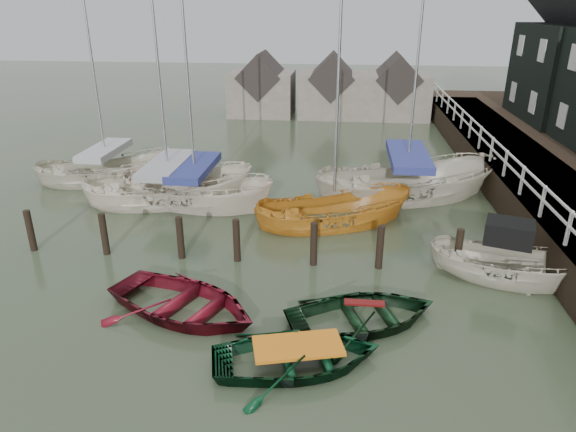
# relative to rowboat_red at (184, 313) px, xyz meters

# --- Properties ---
(ground) EXTENTS (120.00, 120.00, 0.00)m
(ground) POSITION_rel_rowboat_red_xyz_m (2.00, 0.08, 0.00)
(ground) COLOR #2E3924
(ground) RESTS_ON ground
(pier) EXTENTS (3.04, 32.00, 2.70)m
(pier) POSITION_rel_rowboat_red_xyz_m (11.48, 10.08, 0.71)
(pier) COLOR black
(pier) RESTS_ON ground
(mooring_pilings) EXTENTS (13.72, 0.22, 1.80)m
(mooring_pilings) POSITION_rel_rowboat_red_xyz_m (0.89, 3.08, 0.50)
(mooring_pilings) COLOR black
(mooring_pilings) RESTS_ON ground
(far_sheds) EXTENTS (14.00, 4.08, 4.39)m
(far_sheds) POSITION_rel_rowboat_red_xyz_m (2.83, 26.08, 1.86)
(far_sheds) COLOR #665B51
(far_sheds) RESTS_ON ground
(rowboat_red) EXTENTS (5.15, 4.50, 0.89)m
(rowboat_red) POSITION_rel_rowboat_red_xyz_m (0.00, 0.00, 0.00)
(rowboat_red) COLOR #5E0D19
(rowboat_red) RESTS_ON ground
(rowboat_green) EXTENTS (4.35, 3.58, 0.78)m
(rowboat_green) POSITION_rel_rowboat_red_xyz_m (3.16, -1.78, 0.00)
(rowboat_green) COLOR black
(rowboat_green) RESTS_ON ground
(rowboat_dkgreen) EXTENTS (4.64, 3.98, 0.81)m
(rowboat_dkgreen) POSITION_rel_rowboat_red_xyz_m (4.66, 0.03, 0.00)
(rowboat_dkgreen) COLOR black
(rowboat_dkgreen) RESTS_ON ground
(motorboat) EXTENTS (4.67, 2.90, 2.61)m
(motorboat) POSITION_rel_rowboat_red_xyz_m (8.80, 2.73, 0.09)
(motorboat) COLOR beige
(motorboat) RESTS_ON ground
(sailboat_a) EXTENTS (7.23, 4.37, 10.45)m
(sailboat_a) POSITION_rel_rowboat_red_xyz_m (-2.97, 7.93, 0.06)
(sailboat_a) COLOR beige
(sailboat_a) RESTS_ON ground
(sailboat_b) EXTENTS (7.04, 3.91, 12.05)m
(sailboat_b) POSITION_rel_rowboat_red_xyz_m (-1.84, 7.79, 0.06)
(sailboat_b) COLOR beige
(sailboat_b) RESTS_ON ground
(sailboat_c) EXTENTS (6.32, 4.04, 10.96)m
(sailboat_c) POSITION_rel_rowboat_red_xyz_m (3.72, 6.41, 0.02)
(sailboat_c) COLOR orange
(sailboat_c) RESTS_ON ground
(sailboat_d) EXTENTS (8.24, 4.89, 13.60)m
(sailboat_d) POSITION_rel_rowboat_red_xyz_m (6.64, 9.55, 0.06)
(sailboat_d) COLOR beige
(sailboat_d) RESTS_ON ground
(sailboat_e) EXTENTS (6.57, 4.33, 10.46)m
(sailboat_e) POSITION_rel_rowboat_red_xyz_m (-6.65, 10.22, 0.06)
(sailboat_e) COLOR beige
(sailboat_e) RESTS_ON ground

